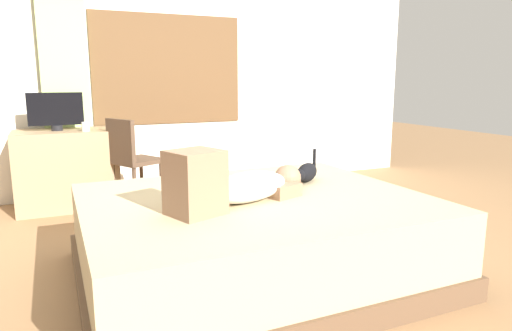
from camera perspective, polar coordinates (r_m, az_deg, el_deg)
ground_plane at (r=2.93m, az=-0.27°, el=-13.56°), size 16.00×16.00×0.00m
back_wall_with_window at (r=5.10m, az=-12.28°, el=13.20°), size 6.40×0.14×2.90m
bed at (r=2.83m, az=-0.18°, el=-8.97°), size 2.05×1.69×0.51m
person_lying at (r=2.57m, az=-2.55°, el=-2.40°), size 0.93×0.53×0.34m
cat at (r=3.14m, az=6.30°, el=-0.90°), size 0.30×0.27×0.21m
desk at (r=4.66m, az=-22.63°, el=-0.43°), size 0.90×0.56×0.74m
tv_monitor at (r=4.59m, az=-23.86°, el=6.29°), size 0.48×0.10×0.35m
cup at (r=4.46m, az=-20.61°, el=4.60°), size 0.07×0.07×0.08m
chair_by_desk at (r=4.33m, az=-15.47°, el=1.07°), size 0.51×0.51×0.86m
curtain_left at (r=4.87m, az=-22.94°, el=11.45°), size 0.44×0.06×2.67m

